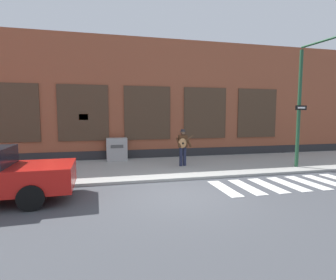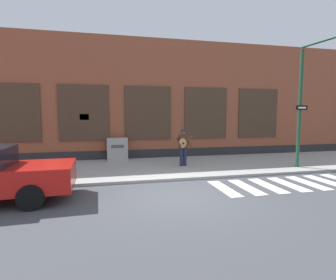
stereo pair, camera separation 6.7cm
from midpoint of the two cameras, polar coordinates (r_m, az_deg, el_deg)
name	(u,v)px [view 1 (the left image)]	position (r m, az deg, el deg)	size (l,w,h in m)	color
ground_plane	(181,195)	(8.05, 2.65, -11.88)	(160.00, 160.00, 0.00)	#424449
sidewalk	(156,167)	(11.83, -2.76, -5.95)	(28.00, 4.77, 0.10)	#9E9E99
building_backdrop	(142,102)	(15.93, -5.76, 8.34)	(28.00, 4.06, 6.39)	brown
crosswalk	(288,184)	(10.11, 24.44, -8.70)	(5.20, 1.90, 0.01)	silver
busker	(183,145)	(11.73, 3.09, -1.13)	(0.72, 0.54, 1.65)	#1E233D
traffic_light	(321,81)	(12.15, 30.18, 10.98)	(0.67, 2.79, 5.25)	#1E472D
utility_box	(117,149)	(13.45, -11.21, -1.98)	(1.03, 0.55, 1.13)	#9E9E9E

